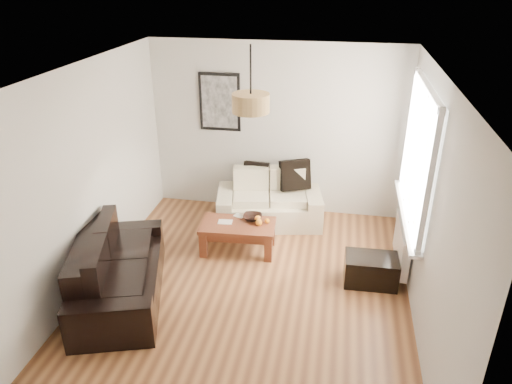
% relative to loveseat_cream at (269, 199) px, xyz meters
% --- Properties ---
extents(floor, '(4.50, 4.50, 0.00)m').
position_rel_loveseat_cream_xyz_m(floor, '(0.02, -1.78, -0.38)').
color(floor, brown).
rests_on(floor, ground).
extents(ceiling, '(3.80, 4.50, 0.00)m').
position_rel_loveseat_cream_xyz_m(ceiling, '(0.02, -1.78, 2.22)').
color(ceiling, white).
rests_on(ceiling, floor).
extents(wall_back, '(3.80, 0.04, 2.60)m').
position_rel_loveseat_cream_xyz_m(wall_back, '(0.02, 0.47, 0.92)').
color(wall_back, silver).
rests_on(wall_back, floor).
extents(wall_front, '(3.80, 0.04, 2.60)m').
position_rel_loveseat_cream_xyz_m(wall_front, '(0.02, -4.03, 0.92)').
color(wall_front, silver).
rests_on(wall_front, floor).
extents(wall_left, '(0.04, 4.50, 2.60)m').
position_rel_loveseat_cream_xyz_m(wall_left, '(-1.88, -1.78, 0.92)').
color(wall_left, silver).
rests_on(wall_left, floor).
extents(wall_right, '(0.04, 4.50, 2.60)m').
position_rel_loveseat_cream_xyz_m(wall_right, '(1.92, -1.78, 0.92)').
color(wall_right, silver).
rests_on(wall_right, floor).
extents(window_bay, '(0.14, 1.90, 1.60)m').
position_rel_loveseat_cream_xyz_m(window_bay, '(1.88, -0.98, 1.22)').
color(window_bay, white).
rests_on(window_bay, wall_right).
extents(radiator, '(0.10, 0.90, 0.52)m').
position_rel_loveseat_cream_xyz_m(radiator, '(1.84, -0.98, -0.00)').
color(radiator, white).
rests_on(radiator, wall_right).
extents(poster, '(0.62, 0.04, 0.87)m').
position_rel_loveseat_cream_xyz_m(poster, '(-0.83, 0.44, 1.32)').
color(poster, black).
rests_on(poster, wall_back).
extents(pendant_shade, '(0.40, 0.40, 0.20)m').
position_rel_loveseat_cream_xyz_m(pendant_shade, '(0.02, -1.48, 1.85)').
color(pendant_shade, tan).
rests_on(pendant_shade, ceiling).
extents(loveseat_cream, '(1.66, 1.11, 0.76)m').
position_rel_loveseat_cream_xyz_m(loveseat_cream, '(0.00, 0.00, 0.00)').
color(loveseat_cream, beige).
rests_on(loveseat_cream, floor).
extents(sofa_leather, '(1.39, 2.00, 0.79)m').
position_rel_loveseat_cream_xyz_m(sofa_leather, '(-1.41, -2.12, 0.01)').
color(sofa_leather, black).
rests_on(sofa_leather, floor).
extents(coffee_table, '(1.03, 0.60, 0.41)m').
position_rel_loveseat_cream_xyz_m(coffee_table, '(-0.29, -0.88, -0.18)').
color(coffee_table, brown).
rests_on(coffee_table, floor).
extents(ottoman, '(0.65, 0.43, 0.36)m').
position_rel_loveseat_cream_xyz_m(ottoman, '(1.47, -1.31, -0.20)').
color(ottoman, black).
rests_on(ottoman, floor).
extents(cushion_left, '(0.38, 0.14, 0.38)m').
position_rel_loveseat_cream_xyz_m(cushion_left, '(-0.24, 0.19, 0.30)').
color(cushion_left, black).
rests_on(cushion_left, loveseat_cream).
extents(cushion_right, '(0.47, 0.31, 0.45)m').
position_rel_loveseat_cream_xyz_m(cushion_right, '(0.35, 0.19, 0.34)').
color(cushion_right, black).
rests_on(cushion_right, loveseat_cream).
extents(fruit_bowl, '(0.28, 0.28, 0.06)m').
position_rel_loveseat_cream_xyz_m(fruit_bowl, '(-0.12, -0.72, 0.06)').
color(fruit_bowl, black).
rests_on(fruit_bowl, coffee_table).
extents(orange_a, '(0.09, 0.09, 0.09)m').
position_rel_loveseat_cream_xyz_m(orange_a, '(-0.00, -0.86, 0.07)').
color(orange_a, orange).
rests_on(orange_a, fruit_bowl).
extents(orange_b, '(0.07, 0.07, 0.07)m').
position_rel_loveseat_cream_xyz_m(orange_b, '(0.10, -0.80, 0.07)').
color(orange_b, orange).
rests_on(orange_b, fruit_bowl).
extents(orange_c, '(0.10, 0.10, 0.09)m').
position_rel_loveseat_cream_xyz_m(orange_c, '(-0.04, -0.76, 0.07)').
color(orange_c, orange).
rests_on(orange_c, fruit_bowl).
extents(papers, '(0.20, 0.15, 0.01)m').
position_rel_loveseat_cream_xyz_m(papers, '(-0.47, -0.86, 0.03)').
color(papers, beige).
rests_on(papers, coffee_table).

